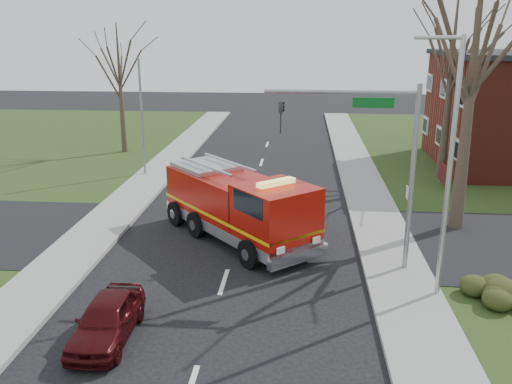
{
  "coord_description": "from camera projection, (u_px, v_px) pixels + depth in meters",
  "views": [
    {
      "loc": [
        2.58,
        -17.18,
        8.5
      ],
      "look_at": [
        0.77,
        4.46,
        2.0
      ],
      "focal_mm": 38.0,
      "sensor_mm": 36.0,
      "label": 1
    }
  ],
  "objects": [
    {
      "name": "streetlight_pole",
      "position": [
        448.0,
        164.0,
        16.69
      ],
      "size": [
        1.48,
        0.16,
        8.4
      ],
      "color": "#B7BABF",
      "rests_on": "ground"
    },
    {
      "name": "bare_tree_near",
      "position": [
        474.0,
        58.0,
        21.89
      ],
      "size": [
        6.0,
        6.0,
        12.0
      ],
      "color": "#3B2E23",
      "rests_on": "ground"
    },
    {
      "name": "utility_pole_far",
      "position": [
        142.0,
        118.0,
        31.95
      ],
      "size": [
        0.14,
        0.14,
        7.0
      ],
      "primitive_type": "cylinder",
      "color": "gray",
      "rests_on": "ground"
    },
    {
      "name": "bare_tree_far",
      "position": [
        452.0,
        67.0,
        30.62
      ],
      "size": [
        5.25,
        5.25,
        10.5
      ],
      "color": "#3B2E23",
      "rests_on": "ground"
    },
    {
      "name": "traffic_signal_mast",
      "position": [
        377.0,
        145.0,
        18.71
      ],
      "size": [
        5.29,
        0.18,
        6.8
      ],
      "color": "gray",
      "rests_on": "ground"
    },
    {
      "name": "bare_tree_left",
      "position": [
        120.0,
        75.0,
        37.34
      ],
      "size": [
        4.5,
        4.5,
        9.0
      ],
      "color": "#3B2E23",
      "rests_on": "ground"
    },
    {
      "name": "hedge_corner",
      "position": [
        499.0,
        290.0,
        17.21
      ],
      "size": [
        2.8,
        2.0,
        0.9
      ],
      "primitive_type": "ellipsoid",
      "color": "#2A3112",
      "rests_on": "lawn_right"
    },
    {
      "name": "ground",
      "position": [
        224.0,
        282.0,
        19.05
      ],
      "size": [
        120.0,
        120.0,
        0.0
      ],
      "primitive_type": "plane",
      "color": "black",
      "rests_on": "ground"
    },
    {
      "name": "parked_car_maroon",
      "position": [
        107.0,
        319.0,
        15.39
      ],
      "size": [
        1.5,
        3.66,
        1.24
      ],
      "primitive_type": "imported",
      "rotation": [
        0.0,
        0.0,
        0.01
      ],
      "color": "#39090A",
      "rests_on": "ground"
    },
    {
      "name": "sidewalk_left",
      "position": [
        54.0,
        274.0,
        19.52
      ],
      "size": [
        2.4,
        80.0,
        0.15
      ],
      "primitive_type": "cube",
      "color": "gray",
      "rests_on": "ground"
    },
    {
      "name": "sidewalk_right",
      "position": [
        403.0,
        287.0,
        18.53
      ],
      "size": [
        2.4,
        80.0,
        0.15
      ],
      "primitive_type": "cube",
      "color": "gray",
      "rests_on": "ground"
    },
    {
      "name": "health_center_sign",
      "position": [
        444.0,
        174.0,
        29.89
      ],
      "size": [
        0.12,
        2.0,
        1.4
      ],
      "color": "#4F1215",
      "rests_on": "ground"
    },
    {
      "name": "fire_engine",
      "position": [
        239.0,
        207.0,
        22.53
      ],
      "size": [
        7.11,
        7.63,
        3.15
      ],
      "rotation": [
        0.0,
        0.0,
        0.71
      ],
      "color": "#9B0F07",
      "rests_on": "ground"
    }
  ]
}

